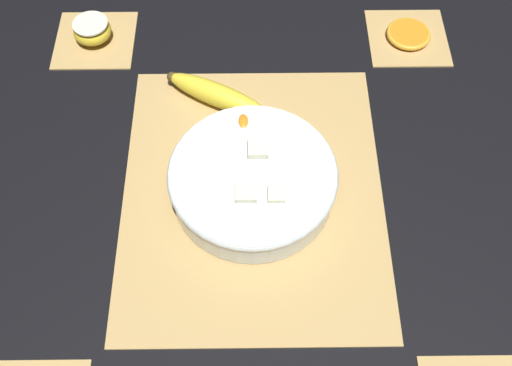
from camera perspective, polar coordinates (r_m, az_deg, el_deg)
ground_plane at (r=0.90m, az=0.00°, el=-0.92°), size 6.00×6.00×0.00m
bamboo_mat_center at (r=0.90m, az=0.00°, el=-0.82°), size 0.47×0.39×0.01m
coaster_mat_near_right at (r=1.13m, az=14.47°, el=13.29°), size 0.14×0.14×0.01m
coaster_mat_far_right at (r=1.13m, az=-14.84°, el=13.07°), size 0.14×0.14×0.01m
fruit_salad_bowl at (r=0.87m, az=-0.01°, el=0.34°), size 0.25×0.25×0.07m
whole_banana at (r=0.98m, az=-3.52°, el=8.42°), size 0.12×0.18×0.04m
apple_half at (r=1.12m, az=-15.09°, el=13.87°), size 0.07×0.07×0.04m
orange_slice_whole at (r=1.13m, az=14.56°, el=13.58°), size 0.08×0.08×0.01m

